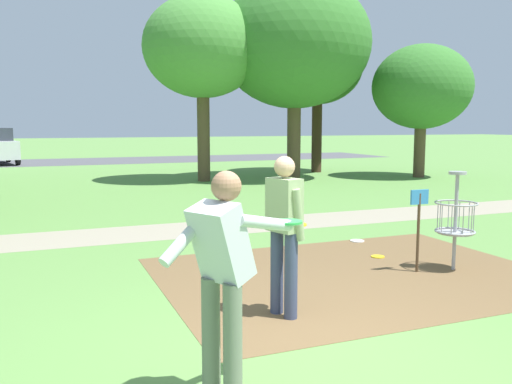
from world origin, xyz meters
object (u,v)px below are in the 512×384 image
frisbee_by_tee (378,257)px  frisbee_mid_grass (454,235)px  tree_mid_left (295,44)px  tree_mid_center (422,87)px  player_foreground_watching (223,271)px  tree_near_left (318,66)px  tree_far_left (202,48)px  frisbee_near_basket (229,237)px  player_throwing (284,227)px  disc_golf_basket (452,217)px  frisbee_scattered_b (357,241)px

frisbee_by_tee → frisbee_mid_grass: same height
tree_mid_left → tree_mid_center: size_ratio=1.45×
player_foreground_watching → tree_near_left: 19.68m
player_foreground_watching → tree_far_left: (4.25, 15.01, 3.70)m
frisbee_near_basket → tree_mid_left: size_ratio=0.03×
player_foreground_watching → frisbee_by_tee: 4.92m
player_throwing → frisbee_mid_grass: bearing=29.5°
player_throwing → tree_mid_left: tree_mid_left is taller
disc_golf_basket → tree_far_left: bearing=89.3°
player_foreground_watching → frisbee_scattered_b: size_ratio=7.03×
frisbee_mid_grass → tree_far_left: tree_far_left is taller
player_throwing → disc_golf_basket: bearing=15.1°
player_foreground_watching → frisbee_by_tee: size_ratio=8.31×
player_throwing → frisbee_mid_grass: player_throwing is taller
disc_golf_basket → tree_near_left: bearing=68.7°
player_throwing → tree_mid_left: 15.06m
tree_far_left → player_foreground_watching: bearing=-105.8°
frisbee_near_basket → frisbee_mid_grass: same height
frisbee_near_basket → frisbee_scattered_b: bearing=-29.5°
disc_golf_basket → frisbee_by_tee: 1.34m
player_foreground_watching → frisbee_mid_grass: 7.22m
frisbee_by_tee → frisbee_scattered_b: 1.13m
disc_golf_basket → tree_near_left: size_ratio=0.23×
player_throwing → tree_far_left: 14.38m
tree_near_left → frisbee_scattered_b: bearing=-115.2°
frisbee_scattered_b → tree_far_left: (0.36, 10.69, 4.68)m
disc_golf_basket → player_foreground_watching: bearing=-151.2°
player_foreground_watching → tree_far_left: tree_far_left is taller
frisbee_by_tee → frisbee_scattered_b: (0.32, 1.09, 0.00)m
player_throwing → frisbee_near_basket: size_ratio=7.08×
player_foreground_watching → player_throwing: same height
frisbee_near_basket → tree_near_left: 14.44m
player_throwing → tree_mid_center: tree_mid_center is taller
disc_golf_basket → frisbee_near_basket: bearing=124.3°
player_throwing → tree_far_left: (3.09, 13.55, 3.72)m
tree_near_left → tree_mid_left: tree_mid_left is taller
player_throwing → frisbee_mid_grass: (4.68, 2.65, -0.96)m
frisbee_mid_grass → tree_far_left: (-1.60, 10.89, 4.68)m
frisbee_by_tee → tree_mid_left: 12.93m
frisbee_near_basket → frisbee_scattered_b: same height
frisbee_mid_grass → disc_golf_basket: bearing=-133.3°
tree_mid_left → frisbee_scattered_b: bearing=-109.9°
player_foreground_watching → tree_mid_left: 16.83m
tree_mid_left → player_foreground_watching: bearing=-117.6°
disc_golf_basket → frisbee_by_tee: bearing=117.6°
player_throwing → frisbee_by_tee: size_ratio=8.31×
frisbee_by_tee → frisbee_scattered_b: size_ratio=0.85×
frisbee_near_basket → player_throwing: bearing=-100.6°
frisbee_scattered_b → tree_far_left: bearing=88.1°
player_foreground_watching → tree_far_left: size_ratio=0.26×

